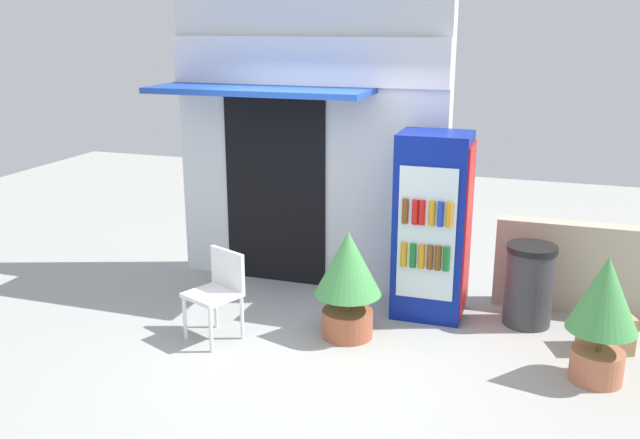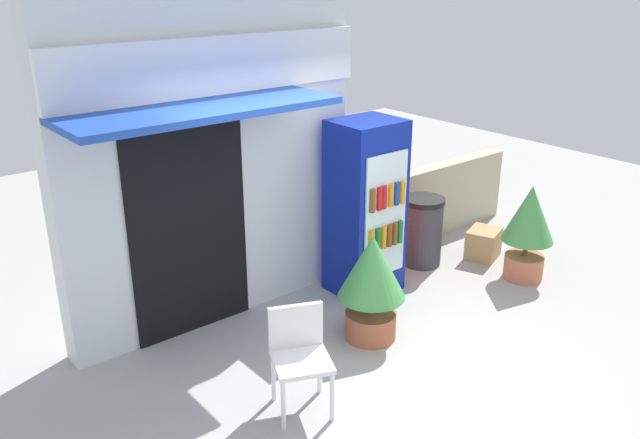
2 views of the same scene
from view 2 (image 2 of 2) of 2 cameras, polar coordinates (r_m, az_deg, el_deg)
name	(u,v)px [view 2 (image 2 of 2)]	position (r m, az deg, el deg)	size (l,w,h in m)	color
ground	(372,368)	(5.92, 4.56, -12.75)	(16.00, 16.00, 0.00)	#A3A39E
storefront_building	(212,159)	(6.20, -9.43, 5.26)	(3.06, 1.08, 3.15)	silver
drink_cooler	(366,208)	(6.86, 4.04, 1.01)	(0.71, 0.65, 1.87)	navy
plastic_chair	(299,351)	(5.21, -1.81, -11.35)	(0.57, 0.57, 0.84)	white
potted_plant_near_shop	(372,279)	(6.06, 4.53, -5.16)	(0.63, 0.63, 1.04)	#AD5B3D
potted_plant_curbside	(529,224)	(7.54, 17.71, -0.41)	(0.57, 0.57, 1.09)	#BC6B4C
trash_bin	(422,231)	(7.73, 8.91, -0.99)	(0.48, 0.48, 0.82)	#38383D
stone_boundary_wall	(436,200)	(8.62, 10.09, 1.69)	(2.40, 0.21, 0.93)	#B7AD93
cardboard_box	(483,243)	(8.13, 14.04, -2.04)	(0.41, 0.34, 0.35)	tan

